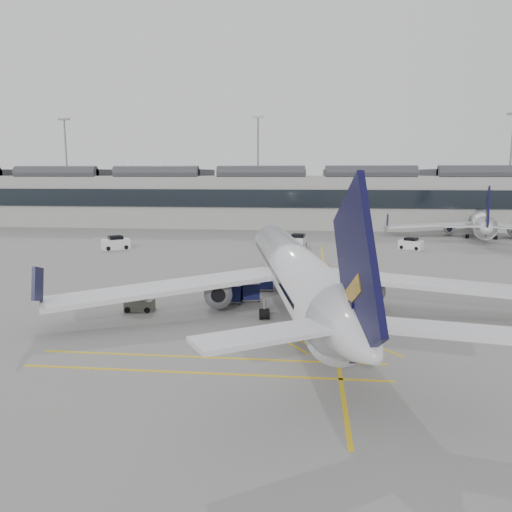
# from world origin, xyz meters

# --- Properties ---
(ground) EXTENTS (220.00, 220.00, 0.00)m
(ground) POSITION_xyz_m (0.00, 0.00, 0.00)
(ground) COLOR gray
(ground) RESTS_ON ground
(terminal) EXTENTS (200.00, 20.45, 12.40)m
(terminal) POSITION_xyz_m (0.00, 71.93, 6.14)
(terminal) COLOR #9E9E99
(terminal) RESTS_ON ground
(light_masts) EXTENTS (113.00, 0.60, 25.45)m
(light_masts) POSITION_xyz_m (-1.67, 86.00, 14.49)
(light_masts) COLOR slate
(light_masts) RESTS_ON ground
(apron_markings) EXTENTS (0.25, 60.00, 0.01)m
(apron_markings) POSITION_xyz_m (10.00, 10.00, 0.01)
(apron_markings) COLOR gold
(apron_markings) RESTS_ON ground
(airliner_main) EXTENTS (39.38, 43.41, 11.65)m
(airliner_main) POSITION_xyz_m (6.97, 1.23, 3.42)
(airliner_main) COLOR silver
(airliner_main) RESTS_ON ground
(airliner_far) EXTENTS (32.10, 35.54, 9.68)m
(airliner_far) POSITION_xyz_m (38.92, 53.84, 2.84)
(airliner_far) COLOR silver
(airliner_far) RESTS_ON ground
(belt_loader) EXTENTS (4.90, 2.30, 1.94)m
(belt_loader) POSITION_xyz_m (10.50, 6.50, 0.57)
(belt_loader) COLOR silver
(belt_loader) RESTS_ON ground
(baggage_cart_a) EXTENTS (1.71, 1.42, 1.77)m
(baggage_cart_a) POSITION_xyz_m (2.89, 9.89, 0.95)
(baggage_cart_a) COLOR gray
(baggage_cart_a) RESTS_ON ground
(baggage_cart_b) EXTENTS (1.81, 1.53, 1.80)m
(baggage_cart_b) POSITION_xyz_m (3.81, 8.68, 0.96)
(baggage_cart_b) COLOR gray
(baggage_cart_b) RESTS_ON ground
(baggage_cart_c) EXTENTS (1.98, 1.76, 1.78)m
(baggage_cart_c) POSITION_xyz_m (2.83, 4.43, 0.95)
(baggage_cart_c) COLOR gray
(baggage_cart_c) RESTS_ON ground
(baggage_cart_d) EXTENTS (1.67, 1.38, 1.74)m
(baggage_cart_d) POSITION_xyz_m (1.33, 3.61, 0.93)
(baggage_cart_d) COLOR gray
(baggage_cart_d) RESTS_ON ground
(ramp_agent_a) EXTENTS (0.71, 0.73, 1.70)m
(ramp_agent_a) POSITION_xyz_m (2.22, 9.43, 0.85)
(ramp_agent_a) COLOR #DB3F0B
(ramp_agent_a) RESTS_ON ground
(ramp_agent_b) EXTENTS (1.13, 1.12, 1.84)m
(ramp_agent_b) POSITION_xyz_m (5.62, 7.76, 0.92)
(ramp_agent_b) COLOR #FB460D
(ramp_agent_b) RESTS_ON ground
(pushback_tug) EXTENTS (2.39, 1.53, 1.31)m
(pushback_tug) POSITION_xyz_m (-6.07, 0.02, 0.58)
(pushback_tug) COLOR #55594C
(pushback_tug) RESTS_ON ground
(safety_cone_nose) EXTENTS (0.41, 0.41, 0.57)m
(safety_cone_nose) POSITION_xyz_m (10.54, 21.28, 0.29)
(safety_cone_nose) COLOR #F24C0A
(safety_cone_nose) RESTS_ON ground
(safety_cone_engine) EXTENTS (0.40, 0.40, 0.55)m
(safety_cone_engine) POSITION_xyz_m (12.19, 7.69, 0.27)
(safety_cone_engine) COLOR #F24C0A
(safety_cone_engine) RESTS_ON ground
(service_van_left) EXTENTS (4.46, 3.94, 2.07)m
(service_van_left) POSITION_xyz_m (-21.44, 33.39, 0.93)
(service_van_left) COLOR silver
(service_van_left) RESTS_ON ground
(service_van_mid) EXTENTS (2.63, 4.38, 2.12)m
(service_van_mid) POSITION_xyz_m (6.38, 38.39, 0.95)
(service_van_mid) COLOR silver
(service_van_mid) RESTS_ON ground
(service_van_right) EXTENTS (3.89, 3.30, 1.79)m
(service_van_right) POSITION_xyz_m (23.63, 38.38, 0.80)
(service_van_right) COLOR silver
(service_van_right) RESTS_ON ground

